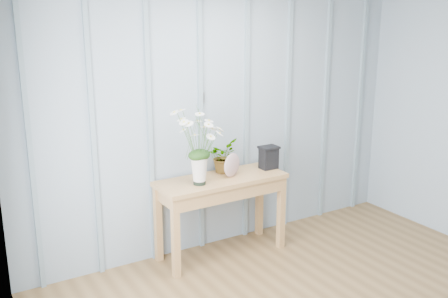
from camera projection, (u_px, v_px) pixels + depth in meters
room_shell at (323, 45)px, 3.60m from camera, size 4.00×4.50×2.50m
sideboard at (221, 190)px, 4.76m from camera, size 1.20×0.45×0.75m
daisy_vase at (199, 137)px, 4.44m from camera, size 0.48×0.37×0.68m
spider_plant at (222, 156)px, 4.86m from camera, size 0.37×0.36×0.31m
felt_disc_vessel at (232, 165)px, 4.73m from camera, size 0.23×0.14×0.22m
carved_box at (269, 157)px, 4.97m from camera, size 0.18×0.14×0.22m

